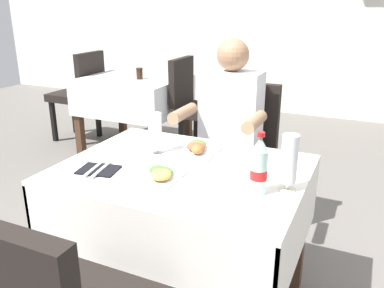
# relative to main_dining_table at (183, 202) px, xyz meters

# --- Properties ---
(main_dining_table) EXTENTS (1.09, 0.84, 0.75)m
(main_dining_table) POSITION_rel_main_dining_table_xyz_m (0.00, 0.00, 0.00)
(main_dining_table) COLOR white
(main_dining_table) RESTS_ON ground
(chair_far_diner_seat) EXTENTS (0.44, 0.50, 0.97)m
(chair_far_diner_seat) POSITION_rel_main_dining_table_xyz_m (-0.00, 0.81, -0.02)
(chair_far_diner_seat) COLOR black
(chair_far_diner_seat) RESTS_ON ground
(seated_diner_far) EXTENTS (0.50, 0.46, 1.26)m
(seated_diner_far) POSITION_rel_main_dining_table_xyz_m (-0.04, 0.70, 0.14)
(seated_diner_far) COLOR #282D42
(seated_diner_far) RESTS_ON ground
(plate_near_camera) EXTENTS (0.22, 0.22, 0.05)m
(plate_near_camera) POSITION_rel_main_dining_table_xyz_m (-0.04, -0.15, 0.20)
(plate_near_camera) COLOR white
(plate_near_camera) RESTS_ON main_dining_table
(plate_far_diner) EXTENTS (0.23, 0.23, 0.06)m
(plate_far_diner) POSITION_rel_main_dining_table_xyz_m (-0.03, 0.20, 0.20)
(plate_far_diner) COLOR white
(plate_far_diner) RESTS_ON main_dining_table
(beer_glass_left) EXTENTS (0.07, 0.07, 0.21)m
(beer_glass_left) POSITION_rel_main_dining_table_xyz_m (-0.20, 0.10, 0.28)
(beer_glass_left) COLOR white
(beer_glass_left) RESTS_ON main_dining_table
(beer_glass_middle) EXTENTS (0.07, 0.07, 0.23)m
(beer_glass_middle) POSITION_rel_main_dining_table_xyz_m (0.48, -0.03, 0.29)
(beer_glass_middle) COLOR white
(beer_glass_middle) RESTS_ON main_dining_table
(cola_bottle_primary) EXTENTS (0.07, 0.07, 0.25)m
(cola_bottle_primary) POSITION_rel_main_dining_table_xyz_m (0.38, -0.11, 0.29)
(cola_bottle_primary) COLOR silver
(cola_bottle_primary) RESTS_ON main_dining_table
(napkin_cutlery_set) EXTENTS (0.19, 0.20, 0.01)m
(napkin_cutlery_set) POSITION_rel_main_dining_table_xyz_m (-0.32, -0.19, 0.18)
(napkin_cutlery_set) COLOR black
(napkin_cutlery_set) RESTS_ON main_dining_table
(background_dining_table) EXTENTS (0.96, 0.86, 0.75)m
(background_dining_table) POSITION_rel_main_dining_table_xyz_m (-1.46, 1.88, -0.01)
(background_dining_table) COLOR white
(background_dining_table) RESTS_ON ground
(background_chair_left) EXTENTS (0.50, 0.44, 0.97)m
(background_chair_left) POSITION_rel_main_dining_table_xyz_m (-2.15, 1.88, -0.02)
(background_chair_left) COLOR black
(background_chair_left) RESTS_ON ground
(background_chair_right) EXTENTS (0.50, 0.44, 0.97)m
(background_chair_right) POSITION_rel_main_dining_table_xyz_m (-0.77, 1.88, -0.02)
(background_chair_right) COLOR black
(background_chair_right) RESTS_ON ground
(background_table_tumbler) EXTENTS (0.06, 0.06, 0.11)m
(background_table_tumbler) POSITION_rel_main_dining_table_xyz_m (-1.35, 1.82, 0.23)
(background_table_tumbler) COLOR black
(background_table_tumbler) RESTS_ON background_dining_table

